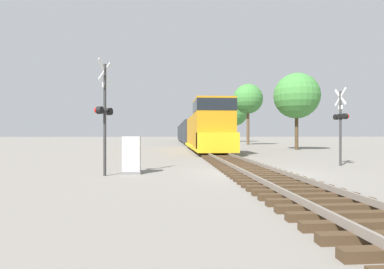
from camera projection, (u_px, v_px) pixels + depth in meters
name	position (u px, v px, depth m)	size (l,w,h in m)	color
ground_plane	(253.00, 173.00, 12.67)	(400.00, 400.00, 0.00)	slate
rail_track_bed	(253.00, 170.00, 12.67)	(2.60, 160.00, 0.31)	#42301E
freight_train	(190.00, 132.00, 53.24)	(3.10, 65.13, 4.57)	#B77A14
crossing_signal_near	(104.00, 112.00, 11.98)	(0.59, 1.00, 4.64)	#333333
crossing_signal_far	(341.00, 120.00, 15.85)	(0.40, 1.01, 4.11)	#333333
relay_cabinet	(132.00, 155.00, 12.57)	(0.80, 0.57, 1.57)	slate
tree_far_right	(297.00, 96.00, 32.37)	(4.90, 4.90, 8.30)	#473521
tree_mid_background	(248.00, 99.00, 47.84)	(4.73, 4.73, 9.73)	brown
tree_deep_background	(234.00, 112.00, 68.26)	(6.58, 6.58, 10.18)	brown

